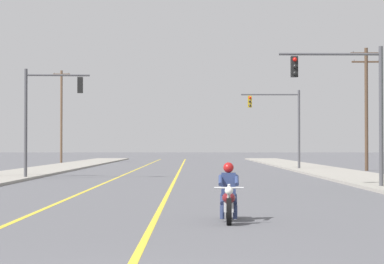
{
  "coord_description": "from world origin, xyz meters",
  "views": [
    {
      "loc": [
        0.73,
        -8.86,
        1.87
      ],
      "look_at": [
        0.65,
        21.2,
        2.43
      ],
      "focal_mm": 69.4,
      "sensor_mm": 36.0,
      "label": 1
    }
  ],
  "objects_px": {
    "traffic_signal_mid_right": "(284,117)",
    "utility_pole_left_far": "(63,115)",
    "traffic_signal_near_right": "(354,95)",
    "motorcycle_with_rider": "(230,198)",
    "utility_pole_right_far": "(368,104)",
    "traffic_signal_near_left": "(46,108)"
  },
  "relations": [
    {
      "from": "traffic_signal_mid_right",
      "to": "motorcycle_with_rider",
      "type": "bearing_deg",
      "value": -98.88
    },
    {
      "from": "motorcycle_with_rider",
      "to": "utility_pole_right_far",
      "type": "bearing_deg",
      "value": 71.85
    },
    {
      "from": "utility_pole_left_far",
      "to": "traffic_signal_near_right",
      "type": "bearing_deg",
      "value": -66.74
    },
    {
      "from": "traffic_signal_mid_right",
      "to": "traffic_signal_near_left",
      "type": "bearing_deg",
      "value": -134.19
    },
    {
      "from": "traffic_signal_mid_right",
      "to": "utility_pole_right_far",
      "type": "height_order",
      "value": "utility_pole_right_far"
    },
    {
      "from": "traffic_signal_mid_right",
      "to": "utility_pole_right_far",
      "type": "distance_m",
      "value": 6.43
    },
    {
      "from": "traffic_signal_near_left",
      "to": "utility_pole_left_far",
      "type": "distance_m",
      "value": 40.67
    },
    {
      "from": "utility_pole_right_far",
      "to": "traffic_signal_near_left",
      "type": "bearing_deg",
      "value": -147.01
    },
    {
      "from": "motorcycle_with_rider",
      "to": "traffic_signal_near_right",
      "type": "distance_m",
      "value": 15.38
    },
    {
      "from": "traffic_signal_near_right",
      "to": "traffic_signal_mid_right",
      "type": "distance_m",
      "value": 25.31
    },
    {
      "from": "motorcycle_with_rider",
      "to": "traffic_signal_mid_right",
      "type": "height_order",
      "value": "traffic_signal_mid_right"
    },
    {
      "from": "motorcycle_with_rider",
      "to": "utility_pole_left_far",
      "type": "distance_m",
      "value": 65.43
    },
    {
      "from": "traffic_signal_near_right",
      "to": "utility_pole_right_far",
      "type": "relative_size",
      "value": 0.67
    },
    {
      "from": "traffic_signal_near_right",
      "to": "utility_pole_left_far",
      "type": "distance_m",
      "value": 54.14
    },
    {
      "from": "traffic_signal_near_left",
      "to": "traffic_signal_mid_right",
      "type": "xyz_separation_m",
      "value": [
        15.34,
        15.78,
        0.06
      ]
    },
    {
      "from": "utility_pole_left_far",
      "to": "utility_pole_right_far",
      "type": "bearing_deg",
      "value": -43.68
    },
    {
      "from": "motorcycle_with_rider",
      "to": "traffic_signal_mid_right",
      "type": "distance_m",
      "value": 39.65
    },
    {
      "from": "utility_pole_left_far",
      "to": "traffic_signal_near_left",
      "type": "bearing_deg",
      "value": -81.35
    },
    {
      "from": "traffic_signal_mid_right",
      "to": "utility_pole_left_far",
      "type": "height_order",
      "value": "utility_pole_left_far"
    },
    {
      "from": "traffic_signal_mid_right",
      "to": "utility_pole_left_far",
      "type": "distance_m",
      "value": 32.52
    },
    {
      "from": "motorcycle_with_rider",
      "to": "traffic_signal_near_right",
      "type": "relative_size",
      "value": 0.35
    },
    {
      "from": "motorcycle_with_rider",
      "to": "utility_pole_right_far",
      "type": "relative_size",
      "value": 0.24
    }
  ]
}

